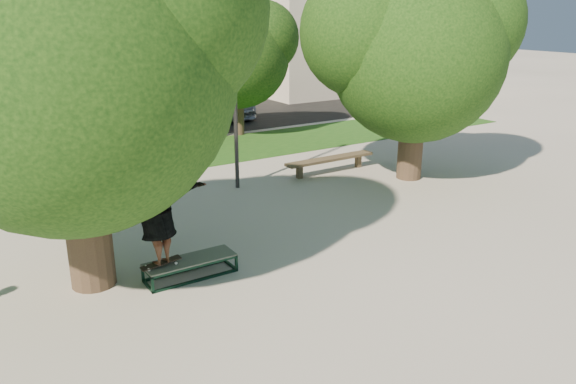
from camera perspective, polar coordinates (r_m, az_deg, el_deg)
ground at (r=12.26m, az=1.59°, el=-6.27°), size 120.00×120.00×0.00m
grass_strip at (r=20.72m, az=-10.92°, el=3.67°), size 30.00×4.00×0.02m
asphalt_strip at (r=26.49m, az=-18.26°, el=6.19°), size 40.00×8.00×0.01m
tree_left at (r=10.54m, az=-22.18°, el=13.37°), size 6.96×5.95×7.12m
tree_right at (r=17.36m, az=12.62°, el=14.50°), size 6.24×5.33×6.51m
bg_tree_mid at (r=21.96m, az=-19.37°, el=14.41°), size 5.76×4.92×6.24m
bg_tree_right at (r=23.45m, az=-5.39°, el=14.19°), size 5.04×4.31×5.43m
lamppost at (r=16.10m, az=-5.46°, el=11.22°), size 0.25×0.15×6.11m
side_building at (r=39.58m, az=5.61°, el=16.48°), size 15.00×10.00×8.00m
grind_box at (r=11.35m, az=-9.88°, el=-7.58°), size 1.80×0.60×0.38m
skater_rig at (r=10.72m, az=-13.11°, el=-2.75°), size 2.23×1.05×1.83m
bench at (r=18.18m, az=4.29°, el=3.26°), size 3.26×0.48×0.50m
car_grey at (r=25.47m, az=-22.47°, el=6.85°), size 2.52×5.04×1.37m
car_silver_b at (r=28.55m, az=-7.10°, el=9.39°), size 2.87×5.77×1.61m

